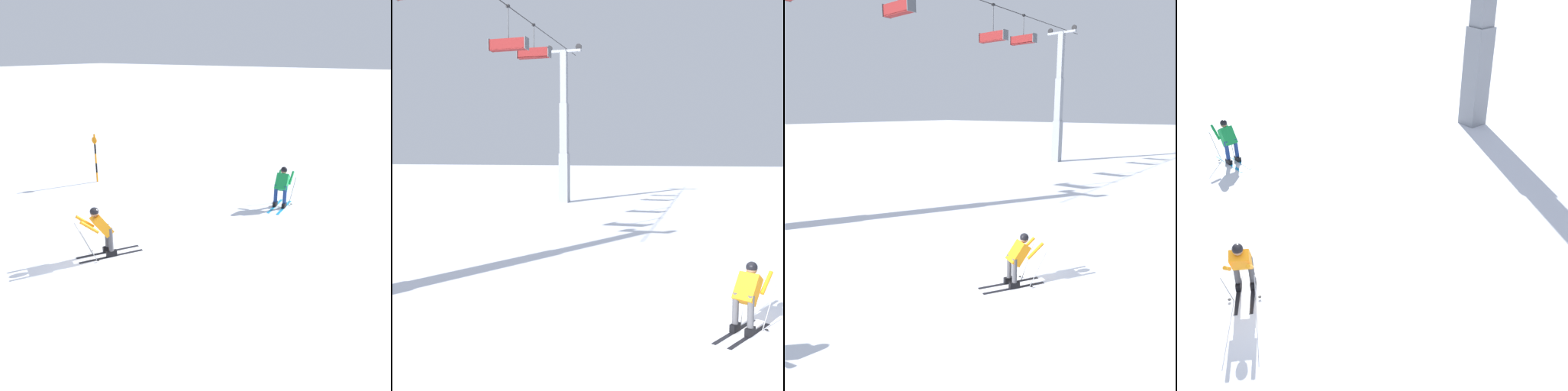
{
  "view_description": "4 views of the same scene",
  "coord_description": "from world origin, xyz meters",
  "views": [
    {
      "loc": [
        7.29,
        7.83,
        5.35
      ],
      "look_at": [
        -0.99,
        2.35,
        2.08
      ],
      "focal_mm": 40.86,
      "sensor_mm": 36.0,
      "label": 1
    },
    {
      "loc": [
        -10.18,
        0.44,
        3.61
      ],
      "look_at": [
        -0.58,
        2.99,
        2.72
      ],
      "focal_mm": 42.46,
      "sensor_mm": 36.0,
      "label": 2
    },
    {
      "loc": [
        -8.3,
        -5.47,
        4.54
      ],
      "look_at": [
        0.25,
        1.57,
        2.04
      ],
      "focal_mm": 34.51,
      "sensor_mm": 36.0,
      "label": 3
    },
    {
      "loc": [
        8.23,
        -3.3,
        7.5
      ],
      "look_at": [
        -0.16,
        2.87,
        1.54
      ],
      "focal_mm": 47.32,
      "sensor_mm": 36.0,
      "label": 4
    }
  ],
  "objects": [
    {
      "name": "skier_distant_uphill",
      "position": [
        -6.99,
        2.06,
        0.8
      ],
      "size": [
        1.65,
        0.74,
        1.53
      ],
      "color": "#198CCC",
      "rests_on": "ground_plane"
    },
    {
      "name": "skier_carving_main",
      "position": [
        -0.51,
        -0.35,
        0.81
      ],
      "size": [
        1.77,
        1.31,
        1.56
      ],
      "color": "black",
      "rests_on": "ground_plane"
    },
    {
      "name": "ground_plane",
      "position": [
        0.0,
        0.0,
        0.0
      ],
      "size": [
        260.0,
        260.0,
        0.0
      ],
      "primitive_type": "plane",
      "color": "white"
    }
  ]
}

